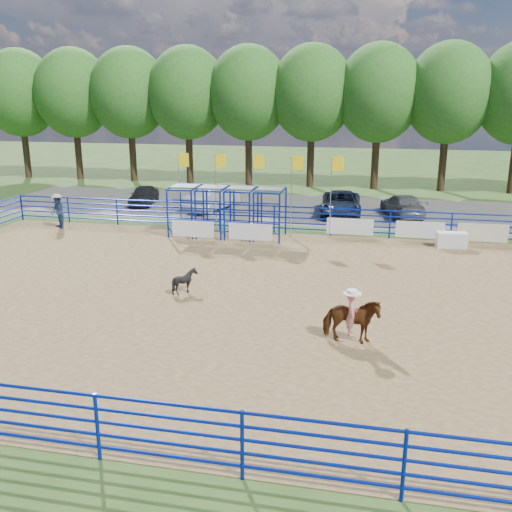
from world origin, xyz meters
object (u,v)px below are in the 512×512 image
calf (185,281)px  car_d (403,205)px  announcer_table (451,240)px  car_c (341,203)px  car_b (212,198)px  car_a (144,195)px  horse_and_rider (351,317)px  spectator_cowboy (58,212)px

calf → car_d: bearing=-32.3°
announcer_table → car_c: 8.79m
car_b → car_a: bearing=7.0°
calf → car_b: 15.75m
car_c → car_d: car_c is taller
car_b → car_d: bearing=-161.3°
horse_and_rider → spectator_cowboy: size_ratio=1.26×
car_c → car_a: bearing=174.0°
car_c → car_d: (3.68, 0.39, -0.05)m
car_b → car_c: car_b is taller
horse_and_rider → spectator_cowboy: 20.30m
horse_and_rider → spectator_cowboy: horse_and_rider is taller
car_a → car_c: 13.13m
calf → spectator_cowboy: spectator_cowboy is taller
car_a → car_d: car_d is taller
car_a → car_d: bearing=-9.5°
announcer_table → horse_and_rider: bearing=-109.2°
spectator_cowboy → car_c: 16.46m
announcer_table → car_d: (-2.08, 7.03, 0.27)m
car_b → car_c: bearing=-162.8°
spectator_cowboy → car_c: size_ratio=0.36×
car_a → car_b: bearing=-17.6°
car_a → car_c: (13.12, -0.64, 0.08)m
announcer_table → spectator_cowboy: bearing=-179.3°
horse_and_rider → car_a: bearing=127.2°
calf → car_b: size_ratio=0.20×
announcer_table → car_b: bearing=155.0°
calf → spectator_cowboy: bearing=45.3°
spectator_cowboy → car_a: 7.76m
horse_and_rider → car_b: 20.93m
announcer_table → spectator_cowboy: size_ratio=0.76×
calf → car_a: (-8.41, 16.17, 0.15)m
spectator_cowboy → car_a: (1.83, 7.53, -0.31)m
car_b → car_d: 11.82m
announcer_table → car_a: size_ratio=0.38×
car_b → horse_and_rider: bearing=133.6°
announcer_table → horse_and_rider: (-4.20, -12.07, 0.45)m
calf → horse_and_rider: bearing=-121.5°
calf → spectator_cowboy: size_ratio=0.50×
spectator_cowboy → car_d: size_ratio=0.41×
horse_and_rider → car_b: (-9.69, 18.56, -0.08)m
calf → spectator_cowboy: (-10.24, 8.63, 0.46)m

